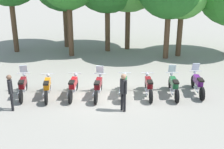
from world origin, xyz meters
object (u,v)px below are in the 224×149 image
object	(u,v)px
motorcycle_6	(174,85)
motorcycle_7	(198,83)
motorcycle_4	(124,86)
motorcycle_5	(149,86)
motorcycle_1	(47,87)
person_0	(10,90)
motorcycle_3	(98,86)
person_1	(123,90)
motorcycle_0	(23,86)
motorcycle_2	(73,86)

from	to	relation	value
motorcycle_6	motorcycle_7	xyz separation A→B (m)	(1.20, 0.35, 0.00)
motorcycle_4	motorcycle_5	distance (m)	1.20
motorcycle_1	motorcycle_6	size ratio (longest dim) A/B	0.99
motorcycle_1	motorcycle_6	xyz separation A→B (m)	(6.00, 0.70, 0.01)
motorcycle_7	person_0	distance (m)	8.72
motorcycle_3	motorcycle_6	xyz separation A→B (m)	(3.59, 0.44, 0.00)
motorcycle_7	person_1	world-z (taller)	person_1
motorcycle_0	motorcycle_1	size ratio (longest dim) A/B	1.00
motorcycle_1	person_0	bearing A→B (deg)	131.24
motorcycle_7	person_1	distance (m)	4.19
motorcycle_5	motorcycle_6	bearing A→B (deg)	-89.74
motorcycle_1	person_0	xyz separation A→B (m)	(-1.14, -1.48, 0.45)
person_0	person_1	distance (m)	4.82
motorcycle_1	motorcycle_2	xyz separation A→B (m)	(1.20, 0.21, 0.00)
motorcycle_2	motorcycle_1	bearing A→B (deg)	98.57
motorcycle_2	motorcycle_0	bearing A→B (deg)	92.85
motorcycle_0	motorcycle_2	bearing A→B (deg)	-98.20
motorcycle_0	person_0	distance (m)	1.57
motorcycle_5	person_1	size ratio (longest dim) A/B	1.28
motorcycle_4	person_1	size ratio (longest dim) A/B	1.29
person_1	motorcycle_0	bearing A→B (deg)	-59.64
motorcycle_1	motorcycle_4	world-z (taller)	same
motorcycle_4	motorcycle_6	xyz separation A→B (m)	(2.39, 0.21, 0.01)
motorcycle_2	motorcycle_4	size ratio (longest dim) A/B	1.00
motorcycle_4	motorcycle_6	bearing A→B (deg)	-83.43
motorcycle_0	motorcycle_6	world-z (taller)	same
motorcycle_4	motorcycle_6	distance (m)	2.40
person_1	motorcycle_7	bearing A→B (deg)	166.07
motorcycle_1	motorcycle_3	bearing A→B (deg)	-94.99
motorcycle_2	motorcycle_6	xyz separation A→B (m)	(4.79, 0.48, 0.01)
motorcycle_3	motorcycle_1	bearing A→B (deg)	97.00
motorcycle_4	motorcycle_6	size ratio (longest dim) A/B	1.00
person_0	person_1	world-z (taller)	person_1
motorcycle_4	motorcycle_2	bearing A→B (deg)	98.01
motorcycle_2	motorcycle_7	size ratio (longest dim) A/B	1.00
motorcycle_3	person_0	xyz separation A→B (m)	(-3.55, -1.73, 0.43)
motorcycle_1	motorcycle_3	world-z (taller)	motorcycle_3
motorcycle_1	motorcycle_7	world-z (taller)	motorcycle_7
motorcycle_1	motorcycle_3	distance (m)	2.42
motorcycle_0	motorcycle_3	bearing A→B (deg)	-98.95
motorcycle_6	person_0	size ratio (longest dim) A/B	1.34
motorcycle_3	motorcycle_4	world-z (taller)	motorcycle_3
motorcycle_1	person_1	world-z (taller)	person_1
motorcycle_5	motorcycle_7	xyz separation A→B (m)	(2.40, 0.48, 0.01)
motorcycle_1	person_0	size ratio (longest dim) A/B	1.33
motorcycle_1	motorcycle_5	size ratio (longest dim) A/B	0.99
motorcycle_7	person_0	xyz separation A→B (m)	(-8.34, -2.52, 0.43)
motorcycle_0	motorcycle_4	world-z (taller)	motorcycle_0
motorcycle_0	motorcycle_1	bearing A→B (deg)	-104.02
motorcycle_6	motorcycle_2	bearing A→B (deg)	90.56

